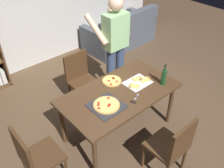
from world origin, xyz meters
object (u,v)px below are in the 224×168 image
(couch, at_px, (121,33))
(kitchen_scissors, at_px, (134,100))
(second_pizza_plain, at_px, (112,81))
(chair_near_camera, at_px, (173,145))
(wine_bottle, at_px, (164,77))
(dining_table, at_px, (119,97))
(chair_far_side, at_px, (80,77))
(person_serving_pizza, at_px, (115,44))
(chair_left_end, at_px, (35,156))
(pepperoni_pizza_on_tray, at_px, (106,105))

(couch, distance_m, kitchen_scissors, 2.95)
(kitchen_scissors, bearing_deg, second_pizza_plain, 84.33)
(chair_near_camera, relative_size, wine_bottle, 2.85)
(dining_table, relative_size, chair_near_camera, 1.77)
(chair_far_side, bearing_deg, couch, 29.11)
(couch, relative_size, kitchen_scissors, 8.81)
(wine_bottle, relative_size, second_pizza_plain, 1.15)
(person_serving_pizza, bearing_deg, couch, 43.32)
(chair_near_camera, height_order, second_pizza_plain, chair_near_camera)
(chair_near_camera, relative_size, chair_far_side, 1.00)
(dining_table, bearing_deg, person_serving_pizza, 52.32)
(chair_near_camera, xyz_separation_m, person_serving_pizza, (0.55, 1.63, 0.49))
(chair_near_camera, bearing_deg, chair_far_side, 90.00)
(chair_left_end, height_order, couch, chair_left_end)
(chair_near_camera, relative_size, chair_left_end, 1.00)
(chair_near_camera, height_order, chair_far_side, same)
(couch, bearing_deg, pepperoni_pizza_on_tray, -136.68)
(chair_left_end, xyz_separation_m, second_pizza_plain, (1.36, 0.25, 0.25))
(kitchen_scissors, bearing_deg, wine_bottle, -1.35)
(dining_table, relative_size, pepperoni_pizza_on_tray, 4.04)
(dining_table, bearing_deg, chair_far_side, 90.00)
(person_serving_pizza, relative_size, kitchen_scissors, 8.85)
(pepperoni_pizza_on_tray, bearing_deg, person_serving_pizza, 43.32)
(pepperoni_pizza_on_tray, xyz_separation_m, wine_bottle, (0.89, -0.16, 0.10))
(chair_left_end, height_order, second_pizza_plain, chair_left_end)
(chair_far_side, distance_m, second_pizza_plain, 0.73)
(dining_table, distance_m, wine_bottle, 0.66)
(kitchen_scissors, bearing_deg, chair_near_camera, -92.57)
(chair_near_camera, relative_size, couch, 0.52)
(dining_table, height_order, person_serving_pizza, person_serving_pizza)
(couch, relative_size, second_pizza_plain, 6.34)
(wine_bottle, height_order, second_pizza_plain, wine_bottle)
(kitchen_scissors, bearing_deg, couch, 50.07)
(dining_table, distance_m, chair_near_camera, 0.94)
(wine_bottle, bearing_deg, kitchen_scissors, 178.65)
(second_pizza_plain, bearing_deg, chair_near_camera, -93.88)
(chair_left_end, xyz_separation_m, couch, (3.19, 1.99, -0.21))
(dining_table, bearing_deg, second_pizza_plain, 72.11)
(chair_near_camera, xyz_separation_m, couch, (1.90, 2.91, -0.21))
(dining_table, relative_size, couch, 0.91)
(pepperoni_pizza_on_tray, distance_m, kitchen_scissors, 0.37)
(chair_left_end, relative_size, kitchen_scissors, 4.55)
(pepperoni_pizza_on_tray, relative_size, second_pizza_plain, 1.44)
(dining_table, relative_size, chair_left_end, 1.77)
(kitchen_scissors, bearing_deg, pepperoni_pizza_on_tray, 156.29)
(chair_far_side, relative_size, wine_bottle, 2.85)
(chair_far_side, distance_m, chair_left_end, 1.58)
(wine_bottle, bearing_deg, person_serving_pizza, 91.79)
(couch, bearing_deg, chair_far_side, -150.89)
(chair_near_camera, relative_size, second_pizza_plain, 3.28)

